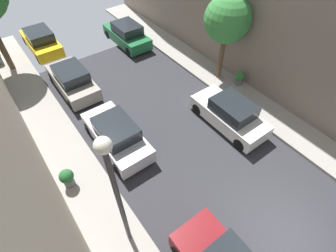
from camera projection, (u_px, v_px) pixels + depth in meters
The scene contains 10 objects.
ground at pixel (279, 236), 9.91m from camera, with size 32.00×32.00×0.00m, color #2D2D33.
parked_car_left_3 at pixel (117, 135), 12.44m from camera, with size 1.78×4.20×1.57m.
parked_car_left_4 at pixel (72, 80), 15.37m from camera, with size 1.78×4.20×1.57m.
parked_car_left_5 at pixel (41, 41), 18.43m from camera, with size 1.78×4.20×1.57m.
parked_car_right_1 at pixel (230, 114), 13.41m from camera, with size 1.78×4.20×1.57m.
parked_car_right_2 at pixel (127, 35), 19.10m from camera, with size 1.78×4.20×1.57m.
street_tree_1 at pixel (227, 20), 13.88m from camera, with size 2.56×2.56×5.00m.
potted_plant_2 at pixel (67, 178), 10.90m from camera, with size 0.60×0.60×0.93m.
potted_plant_3 at pixel (240, 78), 15.70m from camera, with size 0.57×0.57×0.86m.
lamp_post at pixel (115, 185), 7.04m from camera, with size 0.44×0.44×5.67m.
Camera 1 is at (-5.59, -0.40, 10.12)m, focal length 27.75 mm.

